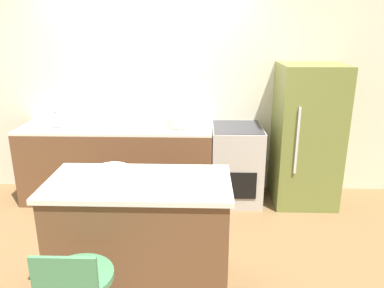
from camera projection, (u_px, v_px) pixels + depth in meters
The scene contains 9 objects.
ground_plane at pixel (143, 210), 4.29m from camera, with size 14.00×14.00×0.00m, color brown.
wall_back at pixel (148, 87), 4.57m from camera, with size 8.00×0.06×2.60m.
back_counter at pixel (118, 162), 4.49m from camera, with size 2.23×0.66×0.91m.
kitchen_island at pixel (141, 232), 2.98m from camera, with size 1.41×0.71×0.90m.
oven_range at pixel (236, 164), 4.45m from camera, with size 0.58×0.67×0.91m.
refrigerator at pixel (306, 136), 4.31m from camera, with size 0.70×0.71×1.62m.
kettle at pixel (58, 118), 4.34m from camera, with size 0.17×0.17×0.22m.
mixing_bowl at pixel (179, 122), 4.31m from camera, with size 0.26×0.26×0.11m.
fruit_bowl at pixel (112, 171), 2.95m from camera, with size 0.26×0.26×0.06m.
Camera 1 is at (0.69, -3.83, 2.03)m, focal length 35.00 mm.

